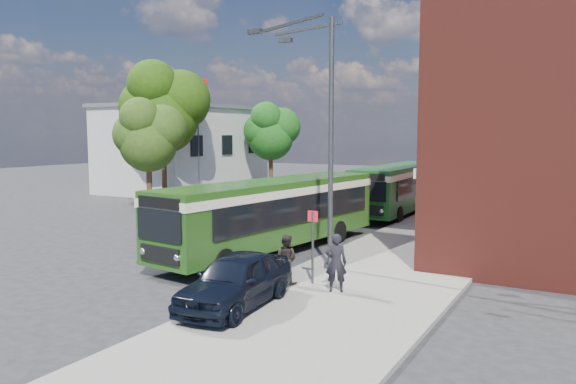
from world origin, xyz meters
The scene contains 15 objects.
ground centered at (0.00, 0.00, 0.00)m, with size 120.00×120.00×0.00m, color #252528.
pavement centered at (7.00, 8.00, 0.07)m, with size 6.00×48.00×0.15m, color gray.
kerb_line centered at (3.95, 8.00, 0.01)m, with size 0.12×48.00×0.01m, color beige.
white_building centered at (-18.00, 18.00, 3.66)m, with size 9.40×13.40×7.30m.
flagpole centered at (-12.45, 13.00, 4.94)m, with size 0.95×0.10×9.00m.
street_lamp centered at (4.84, -2.00, 4.79)m, with size 2.96×2.38×9.00m.
bus_stop_sign centered at (5.60, -4.20, 1.51)m, with size 0.35×0.08×2.52m.
bus_front centered at (1.62, 0.02, 1.83)m, with size 4.16×12.61×3.02m.
bus_rear centered at (2.84, 13.17, 1.83)m, with size 2.71×11.46×3.02m.
parked_car centered at (4.80, -7.42, 0.91)m, with size 1.80×4.46×1.52m, color black.
pedestrian_a centered at (6.64, -4.68, 1.06)m, with size 0.66×0.44×1.81m, color black.
pedestrian_b centered at (4.84, -4.61, 0.95)m, with size 0.78×0.61×1.60m, color black.
tree_left centered at (-11.48, 6.65, 4.89)m, with size 4.27×4.06×7.20m.
tree_mid centered at (-13.79, 10.69, 6.83)m, with size 5.96×5.67×10.06m.
tree_right centered at (-10.98, 20.93, 5.14)m, with size 4.49×4.27×7.59m.
Camera 1 is at (13.56, -20.11, 5.03)m, focal length 35.00 mm.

